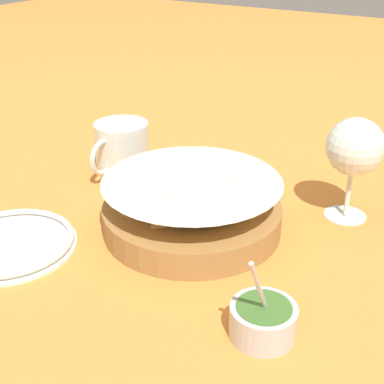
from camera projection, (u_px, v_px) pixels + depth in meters
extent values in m
plane|color=orange|center=(184.00, 223.00, 0.79)|extent=(4.00, 4.00, 0.00)
cylinder|color=olive|center=(192.00, 217.00, 0.76)|extent=(0.25, 0.25, 0.04)
cone|color=beige|center=(192.00, 204.00, 0.75)|extent=(0.25, 0.25, 0.07)
cylinder|color=#3D842D|center=(192.00, 216.00, 0.76)|extent=(0.19, 0.19, 0.01)
pyramid|color=gold|center=(166.00, 211.00, 0.71)|extent=(0.06, 0.05, 0.05)
pyramid|color=gold|center=(232.00, 197.00, 0.74)|extent=(0.07, 0.06, 0.05)
pyramid|color=gold|center=(171.00, 182.00, 0.79)|extent=(0.06, 0.07, 0.05)
cylinder|color=#B7B7BC|center=(263.00, 321.00, 0.57)|extent=(0.07, 0.07, 0.04)
cylinder|color=#42702D|center=(263.00, 316.00, 0.56)|extent=(0.06, 0.06, 0.03)
cylinder|color=#B7B7BC|center=(260.00, 293.00, 0.53)|extent=(0.06, 0.01, 0.11)
cylinder|color=silver|center=(345.00, 215.00, 0.80)|extent=(0.06, 0.06, 0.00)
cylinder|color=silver|center=(348.00, 192.00, 0.78)|extent=(0.01, 0.01, 0.07)
sphere|color=silver|center=(355.00, 146.00, 0.75)|extent=(0.08, 0.08, 0.08)
sphere|color=beige|center=(354.00, 153.00, 0.76)|extent=(0.06, 0.06, 0.06)
cylinder|color=silver|center=(122.00, 148.00, 0.92)|extent=(0.09, 0.09, 0.09)
cylinder|color=orange|center=(123.00, 154.00, 0.93)|extent=(0.08, 0.08, 0.06)
torus|color=silver|center=(103.00, 157.00, 0.88)|extent=(0.06, 0.01, 0.06)
cylinder|color=white|center=(10.00, 245.00, 0.72)|extent=(0.18, 0.18, 0.01)
torus|color=white|center=(10.00, 241.00, 0.72)|extent=(0.17, 0.17, 0.01)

